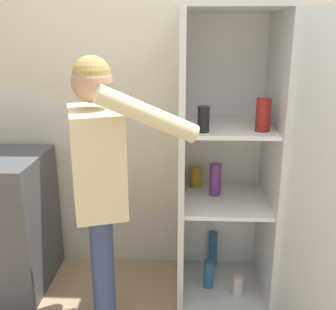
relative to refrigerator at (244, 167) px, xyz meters
name	(u,v)px	position (x,y,z in m)	size (l,w,h in m)	color
wall_back	(196,93)	(-0.29, 0.44, 0.37)	(7.00, 0.06, 2.55)	beige
refrigerator	(244,167)	(0.00, 0.00, 0.00)	(0.86, 1.16, 1.82)	silver
person	(99,169)	(-0.81, -0.28, 0.07)	(0.74, 0.58, 1.56)	#384770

